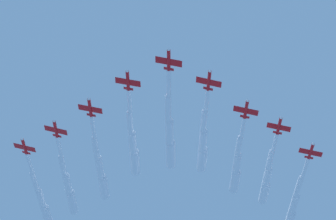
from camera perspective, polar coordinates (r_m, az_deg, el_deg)
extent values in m
cylinder|color=red|center=(188.70, 0.07, 4.59)|extent=(8.32, 5.96, 1.34)
cone|color=white|center=(185.11, 0.06, 5.68)|extent=(1.78, 1.78, 1.28)
cylinder|color=black|center=(192.13, 0.07, 3.60)|extent=(1.05, 1.17, 1.01)
ellipsoid|color=black|center=(187.60, 0.10, 5.11)|extent=(2.09, 1.79, 0.85)
cube|color=red|center=(189.05, 0.06, 4.47)|extent=(6.65, 8.33, 2.29)
cube|color=white|center=(188.44, 1.20, 4.27)|extent=(2.32, 1.83, 0.28)
cube|color=white|center=(189.83, -1.06, 4.69)|extent=(2.32, 1.83, 0.28)
cube|color=red|center=(191.43, 0.07, 3.80)|extent=(2.60, 3.22, 0.92)
cube|color=white|center=(192.06, 0.14, 4.00)|extent=(1.50, 1.26, 1.87)
cylinder|color=white|center=(196.94, 0.08, 2.30)|extent=(13.00, 9.12, 1.71)
cylinder|color=white|center=(206.42, 0.01, 0.01)|extent=(13.46, 9.84, 2.57)
cylinder|color=white|center=(216.08, 0.13, -2.11)|extent=(13.91, 10.56, 3.42)
cylinder|color=white|center=(226.02, 0.25, -4.05)|extent=(14.37, 11.28, 4.28)
cylinder|color=red|center=(199.34, 3.78, 2.69)|extent=(8.24, 6.14, 1.36)
cone|color=white|center=(195.65, 3.89, 3.69)|extent=(1.80, 1.80, 1.29)
cylinder|color=black|center=(202.86, 3.69, 1.79)|extent=(1.07, 1.18, 1.02)
ellipsoid|color=black|center=(198.20, 3.85, 3.17)|extent=(2.09, 1.82, 0.86)
cube|color=red|center=(199.70, 3.77, 2.58)|extent=(6.76, 8.24, 2.45)
cube|color=white|center=(199.37, 4.85, 2.35)|extent=(2.30, 1.86, 0.29)
cube|color=white|center=(200.20, 2.70, 2.83)|extent=(2.30, 1.86, 0.29)
cube|color=red|center=(202.14, 3.71, 1.97)|extent=(2.64, 3.19, 0.98)
cube|color=white|center=(202.77, 3.77, 2.16)|extent=(1.52, 1.31, 1.86)
cylinder|color=white|center=(207.22, 3.58, 0.73)|extent=(11.43, 8.44, 1.73)
cylinder|color=white|center=(215.68, 3.31, -1.13)|extent=(11.91, 9.16, 2.60)
cylinder|color=white|center=(224.29, 3.23, -2.89)|extent=(12.39, 9.88, 3.46)
cylinder|color=white|center=(233.10, 3.17, -4.53)|extent=(12.87, 10.60, 4.33)
cylinder|color=red|center=(199.03, -3.72, 2.69)|extent=(8.28, 5.99, 1.32)
cone|color=white|center=(195.33, -3.79, 3.69)|extent=(1.77, 1.76, 1.25)
cylinder|color=black|center=(202.56, -3.66, 1.79)|extent=(1.04, 1.16, 0.99)
ellipsoid|color=black|center=(197.88, -3.71, 3.18)|extent=(2.08, 1.78, 0.83)
cube|color=red|center=(199.40, -3.71, 2.58)|extent=(6.73, 8.37, 2.00)
cube|color=white|center=(198.67, -2.64, 2.41)|extent=(2.31, 1.84, 0.25)
cube|color=white|center=(200.29, -4.77, 2.77)|extent=(2.31, 1.84, 0.25)
cube|color=red|center=(201.84, -3.67, 1.97)|extent=(2.63, 3.24, 0.81)
cube|color=white|center=(202.44, -3.60, 2.17)|extent=(1.47, 1.21, 1.88)
cylinder|color=white|center=(207.13, -3.58, 0.68)|extent=(12.02, 8.58, 1.68)
cylinder|color=white|center=(216.08, -3.52, -1.27)|extent=(12.47, 9.28, 2.51)
cylinder|color=white|center=(225.12, -3.28, -3.11)|extent=(12.93, 9.99, 3.35)
cylinder|color=white|center=(234.37, -3.06, -4.80)|extent=(13.38, 10.69, 4.19)
cylinder|color=red|center=(208.02, 7.19, 0.03)|extent=(8.25, 6.09, 1.34)
cone|color=white|center=(204.20, 7.35, 0.94)|extent=(1.79, 1.78, 1.28)
cylinder|color=black|center=(211.67, 7.05, -0.79)|extent=(1.06, 1.17, 1.01)
ellipsoid|color=black|center=(206.82, 7.28, 0.48)|extent=(2.09, 1.81, 0.85)
cube|color=red|center=(208.40, 7.18, -0.07)|extent=(6.75, 8.29, 2.28)
cube|color=white|center=(208.37, 8.21, -0.27)|extent=(2.31, 1.85, 0.28)
cube|color=white|center=(208.60, 6.14, 0.16)|extent=(2.31, 1.85, 0.28)
cube|color=red|center=(210.92, 7.08, -0.62)|extent=(2.64, 3.21, 0.91)
cube|color=white|center=(211.52, 7.13, -0.43)|extent=(1.50, 1.27, 1.87)
cylinder|color=white|center=(216.13, 6.89, -1.74)|extent=(11.38, 8.33, 1.71)
cylinder|color=white|center=(224.75, 6.52, -3.43)|extent=(11.85, 9.04, 2.57)
cylinder|color=white|center=(233.54, 6.35, -5.02)|extent=(12.32, 9.75, 3.42)
cylinder|color=white|center=(242.50, 6.19, -6.51)|extent=(12.79, 10.47, 4.28)
cylinder|color=red|center=(207.93, -7.18, 0.19)|extent=(8.30, 5.96, 1.33)
cone|color=white|center=(204.11, -7.33, 1.10)|extent=(1.78, 1.76, 1.26)
cylinder|color=black|center=(211.57, -7.06, -0.63)|extent=(1.04, 1.16, 1.00)
ellipsoid|color=black|center=(206.70, -7.20, 0.64)|extent=(2.09, 1.78, 0.84)
cube|color=red|center=(208.31, -7.17, 0.09)|extent=(6.68, 8.36, 2.13)
cube|color=white|center=(207.33, -6.16, -0.09)|extent=(2.32, 1.83, 0.26)
cube|color=white|center=(209.44, -8.16, 0.29)|extent=(2.32, 1.83, 0.26)
cube|color=red|center=(210.83, -7.08, -0.46)|extent=(2.61, 3.23, 0.86)
cube|color=white|center=(211.38, -7.00, -0.27)|extent=(1.49, 1.23, 1.87)
cylinder|color=white|center=(216.60, -6.89, -1.70)|extent=(12.86, 9.05, 1.69)
cylinder|color=white|center=(226.45, -6.66, -3.61)|extent=(13.31, 9.76, 2.54)
cylinder|color=white|center=(236.37, -6.29, -5.38)|extent=(13.77, 10.47, 3.38)
cylinder|color=white|center=(246.50, -5.94, -7.01)|extent=(14.22, 11.19, 4.23)
cylinder|color=red|center=(220.48, 10.18, -1.47)|extent=(8.26, 6.07, 1.34)
cone|color=white|center=(216.60, 10.38, -0.65)|extent=(1.79, 1.78, 1.28)
cylinder|color=black|center=(224.17, 10.00, -2.22)|extent=(1.05, 1.17, 1.01)
ellipsoid|color=black|center=(219.25, 10.28, -1.06)|extent=(2.09, 1.80, 0.85)
cube|color=red|center=(220.86, 10.16, -1.57)|extent=(6.74, 8.30, 2.27)
cube|color=white|center=(221.04, 11.14, -1.76)|extent=(2.31, 1.85, 0.27)
cube|color=white|center=(220.85, 9.18, -1.35)|extent=(2.31, 1.85, 0.27)
cube|color=red|center=(223.41, 10.04, -2.07)|extent=(2.63, 3.21, 0.91)
cube|color=white|center=(224.01, 10.08, -1.89)|extent=(1.50, 1.27, 1.87)
cylinder|color=white|center=(228.72, 9.79, -3.10)|extent=(11.48, 8.36, 1.71)
cylinder|color=white|center=(237.48, 9.35, -4.67)|extent=(11.95, 9.07, 2.57)
cylinder|color=white|center=(246.44, 9.09, -6.15)|extent=(12.42, 9.79, 3.42)
cylinder|color=white|center=(255.55, 8.86, -7.53)|extent=(12.89, 10.50, 4.28)
cylinder|color=red|center=(218.86, -10.30, -1.75)|extent=(8.27, 6.08, 1.35)
cone|color=white|center=(214.95, -10.47, -0.93)|extent=(1.79, 1.79, 1.29)
cylinder|color=black|center=(222.58, -10.15, -2.50)|extent=(1.06, 1.18, 1.02)
ellipsoid|color=black|center=(217.58, -10.32, -1.34)|extent=(2.09, 1.81, 0.86)
cube|color=red|center=(219.26, -10.29, -1.85)|extent=(6.72, 8.28, 2.39)
cube|color=white|center=(218.07, -9.35, -2.06)|extent=(2.31, 1.85, 0.28)
cube|color=white|center=(220.58, -11.20, -1.61)|extent=(2.31, 1.85, 0.28)
cube|color=red|center=(221.82, -10.18, -2.35)|extent=(2.63, 3.20, 0.96)
cube|color=white|center=(222.32, -10.09, -2.17)|extent=(1.51, 1.29, 1.86)
cylinder|color=white|center=(227.72, -9.94, -3.49)|extent=(12.83, 9.25, 1.72)
cylinder|color=white|center=(237.80, -9.64, -5.23)|extent=(13.30, 9.97, 2.59)
cylinder|color=white|center=(247.87, -9.21, -6.87)|extent=(13.77, 10.69, 3.45)
cylinder|color=white|center=(258.14, -8.81, -8.38)|extent=(14.25, 11.41, 4.31)
cylinder|color=red|center=(230.91, 13.01, -3.74)|extent=(8.25, 6.08, 1.34)
cone|color=white|center=(226.96, 13.25, -2.99)|extent=(1.79, 1.78, 1.27)
cylinder|color=black|center=(234.67, 12.79, -4.42)|extent=(1.05, 1.17, 1.00)
ellipsoid|color=black|center=(229.65, 13.12, -3.36)|extent=(2.08, 1.80, 0.85)
cube|color=red|center=(231.31, 12.99, -3.83)|extent=(6.76, 8.30, 2.23)
cube|color=white|center=(231.71, 13.92, -4.00)|extent=(2.31, 1.85, 0.27)
cube|color=white|center=(231.05, 12.05, -3.63)|extent=(2.31, 1.85, 0.27)
cube|color=red|center=(233.90, 12.84, -4.28)|extent=(2.64, 3.21, 0.89)
cube|color=white|center=(234.48, 12.86, -4.10)|extent=(1.49, 1.26, 1.87)
cylinder|color=white|center=(240.14, 12.49, -5.36)|extent=(13.47, 9.71, 1.70)
cylinder|color=white|center=(250.76, 11.89, -7.03)|extent=(13.94, 10.42, 2.56)
cylinder|color=white|center=(261.66, 11.48, -8.60)|extent=(14.41, 11.13, 3.41)
cylinder|color=red|center=(231.17, -13.08, -3.31)|extent=(8.33, 5.96, 1.36)
cone|color=white|center=(227.23, -13.31, -2.55)|extent=(1.79, 1.78, 1.29)
cylinder|color=black|center=(234.92, -12.87, -3.99)|extent=(1.05, 1.18, 1.02)
ellipsoid|color=black|center=(229.86, -13.12, -2.92)|extent=(2.09, 1.79, 0.86)
cube|color=red|center=(231.57, -13.06, -3.40)|extent=(6.63, 8.31, 2.41)
cube|color=white|center=(230.19, -12.19, -3.60)|extent=(2.32, 1.82, 0.29)
cube|color=white|center=(233.09, -13.91, -3.17)|extent=(2.32, 1.82, 0.29)
cube|color=red|center=(234.15, -12.91, -3.86)|extent=(2.59, 3.21, 0.96)
cube|color=white|center=(234.62, -12.82, -3.68)|extent=(1.52, 1.28, 1.86)
cylinder|color=white|center=(240.28, -12.59, -4.93)|extent=(13.39, 9.36, 1.73)
cylinder|color=white|center=(250.80, -12.13, -6.59)|extent=(13.85, 10.08, 2.59)
cylinder|color=white|center=(261.29, -11.58, -8.15)|extent=(14.31, 10.81, 3.45)
cylinder|color=white|center=(271.98, -11.05, -9.59)|extent=(14.78, 11.54, 4.32)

